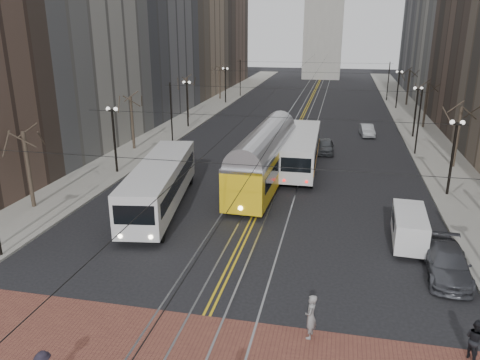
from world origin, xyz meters
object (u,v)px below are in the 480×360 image
at_px(rear_bus, 301,151).
at_px(sedan_silver, 367,130).
at_px(streetcar, 264,163).
at_px(sedan_grey, 325,146).
at_px(transit_bus, 160,186).
at_px(cargo_van, 409,229).
at_px(sedan_parked, 448,263).
at_px(pedestrian_b, 311,317).
at_px(pedestrian_c, 476,340).

xyz_separation_m(rear_bus, sedan_silver, (6.39, 15.12, -0.97)).
height_order(streetcar, sedan_silver, streetcar).
height_order(rear_bus, sedan_grey, rear_bus).
distance_m(transit_bus, rear_bus, 14.74).
bearing_deg(rear_bus, sedan_silver, 66.17).
height_order(cargo_van, sedan_parked, cargo_van).
relative_size(transit_bus, streetcar, 0.85).
bearing_deg(cargo_van, pedestrian_b, -113.97).
height_order(streetcar, sedan_parked, streetcar).
bearing_deg(sedan_grey, streetcar, -114.48).
bearing_deg(sedan_parked, sedan_grey, 110.50).
bearing_deg(sedan_parked, sedan_silver, 98.42).
relative_size(transit_bus, sedan_parked, 2.63).
height_order(transit_bus, pedestrian_c, transit_bus).
bearing_deg(pedestrian_b, streetcar, -159.40).
bearing_deg(sedan_silver, sedan_parked, -91.31).
xyz_separation_m(cargo_van, pedestrian_c, (1.30, -9.93, -0.15)).
xyz_separation_m(sedan_silver, pedestrian_b, (-3.84, -39.31, 0.32)).
bearing_deg(pedestrian_b, sedan_parked, 140.56).
xyz_separation_m(cargo_van, sedan_parked, (1.54, -3.35, -0.29)).
bearing_deg(sedan_silver, pedestrian_b, -101.69).
distance_m(cargo_van, sedan_silver, 29.41).
distance_m(streetcar, rear_bus, 5.58).
xyz_separation_m(transit_bus, streetcar, (6.29, 6.82, 0.17)).
distance_m(transit_bus, pedestrian_c, 21.72).
bearing_deg(sedan_grey, sedan_parked, -75.64).
height_order(transit_bus, sedan_grey, transit_bus).
height_order(rear_bus, cargo_van, rear_bus).
distance_m(sedan_parked, pedestrian_c, 6.58).
relative_size(rear_bus, pedestrian_b, 6.41).
height_order(transit_bus, rear_bus, transit_bus).
height_order(rear_bus, sedan_parked, rear_bus).
xyz_separation_m(streetcar, sedan_grey, (4.50, 11.17, -1.12)).
xyz_separation_m(rear_bus, sedan_grey, (1.91, 6.23, -0.92)).
height_order(streetcar, sedan_grey, streetcar).
relative_size(rear_bus, sedan_silver, 3.10).
relative_size(transit_bus, cargo_van, 2.88).
xyz_separation_m(streetcar, cargo_van, (10.20, -9.33, -0.82)).
distance_m(rear_bus, sedan_parked, 19.87).
relative_size(pedestrian_b, pedestrian_c, 1.13).
distance_m(rear_bus, sedan_silver, 16.45).
xyz_separation_m(transit_bus, pedestrian_b, (11.44, -12.43, -0.68)).
distance_m(streetcar, sedan_parked, 17.31).
xyz_separation_m(rear_bus, sedan_parked, (9.14, -17.62, -0.90)).
height_order(sedan_silver, pedestrian_c, pedestrian_c).
distance_m(pedestrian_b, pedestrian_c, 6.35).
distance_m(streetcar, pedestrian_c, 22.45).
distance_m(transit_bus, sedan_silver, 30.94).
distance_m(rear_bus, sedan_grey, 6.58).
bearing_deg(sedan_parked, rear_bus, 121.05).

